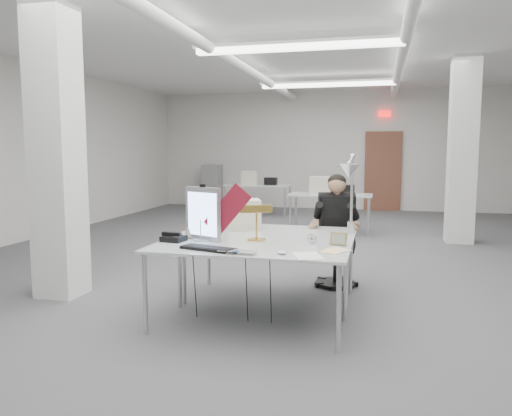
{
  "coord_description": "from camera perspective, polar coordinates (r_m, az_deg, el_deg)",
  "views": [
    {
      "loc": [
        1.13,
        -6.78,
        1.62
      ],
      "look_at": [
        -0.06,
        -2.0,
        1.05
      ],
      "focal_mm": 35.0,
      "sensor_mm": 36.0,
      "label": 1
    }
  ],
  "objects": [
    {
      "name": "paper_stack_a",
      "position": [
        4.12,
        5.95,
        -5.47
      ],
      "size": [
        0.3,
        0.36,
        0.01
      ],
      "primitive_type": "cube",
      "rotation": [
        0.0,
        0.0,
        0.35
      ],
      "color": "white",
      "rests_on": "desk_main"
    },
    {
      "name": "desk_phone",
      "position": [
        4.82,
        -9.38,
        -3.47
      ],
      "size": [
        0.23,
        0.21,
        0.05
      ],
      "primitive_type": "cube",
      "rotation": [
        0.0,
        0.0,
        -0.15
      ],
      "color": "black",
      "rests_on": "desk_main"
    },
    {
      "name": "keyboard",
      "position": [
        4.38,
        -5.46,
        -4.63
      ],
      "size": [
        0.53,
        0.29,
        0.02
      ],
      "primitive_type": "cube",
      "rotation": [
        0.0,
        0.0,
        -0.26
      ],
      "color": "black",
      "rests_on": "desk_main"
    },
    {
      "name": "desk_second",
      "position": [
        5.37,
        1.64,
        -2.75
      ],
      "size": [
        1.8,
        0.9,
        0.02
      ],
      "primitive_type": "cube",
      "color": "silver",
      "rests_on": "room_shell"
    },
    {
      "name": "bg_desk_a",
      "position": [
        9.86,
        8.52,
        1.5
      ],
      "size": [
        1.6,
        0.8,
        0.02
      ],
      "primitive_type": "cube",
      "color": "silver",
      "rests_on": "room_shell"
    },
    {
      "name": "desk_clock",
      "position": [
        4.67,
        6.43,
        -3.44
      ],
      "size": [
        0.1,
        0.05,
        0.09
      ],
      "primitive_type": "cylinder",
      "rotation": [
        1.57,
        0.0,
        -0.21
      ],
      "color": "#B9BABF",
      "rests_on": "desk_main"
    },
    {
      "name": "paper_stack_b",
      "position": [
        4.34,
        8.84,
        -4.88
      ],
      "size": [
        0.24,
        0.28,
        0.01
      ],
      "primitive_type": "cube",
      "rotation": [
        0.0,
        0.0,
        -0.31
      ],
      "color": "#F7D594",
      "rests_on": "desk_main"
    },
    {
      "name": "office_chair",
      "position": [
        6.01,
        9.15,
        -3.72
      ],
      "size": [
        0.66,
        0.66,
        1.09
      ],
      "primitive_type": null,
      "rotation": [
        0.0,
        0.0,
        0.26
      ],
      "color": "black",
      "rests_on": "room_shell"
    },
    {
      "name": "monitor",
      "position": [
        4.8,
        -6.09,
        -0.67
      ],
      "size": [
        0.4,
        0.19,
        0.51
      ],
      "primitive_type": "cube",
      "rotation": [
        0.0,
        0.0,
        -0.38
      ],
      "color": "#A2A2A6",
      "rests_on": "desk_main"
    },
    {
      "name": "mouse",
      "position": [
        4.17,
        2.98,
        -5.13
      ],
      "size": [
        0.09,
        0.06,
        0.03
      ],
      "primitive_type": "ellipsoid",
      "rotation": [
        0.0,
        0.0,
        0.07
      ],
      "color": "silver",
      "rests_on": "desk_main"
    },
    {
      "name": "desk_main",
      "position": [
        4.51,
        -0.82,
        -4.57
      ],
      "size": [
        1.8,
        0.9,
        0.02
      ],
      "primitive_type": "cube",
      "color": "silver",
      "rests_on": "room_shell"
    },
    {
      "name": "paper_stack_c",
      "position": [
        4.4,
        9.37,
        -4.73
      ],
      "size": [
        0.25,
        0.25,
        0.01
      ],
      "primitive_type": "cube",
      "rotation": [
        0.0,
        0.0,
        -0.77
      ],
      "color": "silver",
      "rests_on": "desk_main"
    },
    {
      "name": "filing_cabinet",
      "position": [
        14.24,
        -5.03,
        2.55
      ],
      "size": [
        0.45,
        0.55,
        1.2
      ],
      "primitive_type": "cube",
      "color": "gray",
      "rests_on": "room_shell"
    },
    {
      "name": "pennant",
      "position": [
        4.68,
        -3.28,
        -0.2
      ],
      "size": [
        0.47,
        0.04,
        0.5
      ],
      "primitive_type": "cube",
      "rotation": [
        0.0,
        -0.87,
        0.06
      ],
      "color": "maroon",
      "rests_on": "monitor"
    },
    {
      "name": "beige_monitor",
      "position": [
        5.47,
        -1.36,
        -0.73
      ],
      "size": [
        0.43,
        0.42,
        0.33
      ],
      "primitive_type": "cube",
      "rotation": [
        0.0,
        0.0,
        0.35
      ],
      "color": "beige",
      "rests_on": "desk_second"
    },
    {
      "name": "picture_frame_left",
      "position": [
        4.92,
        -7.22,
        -2.85
      ],
      "size": [
        0.15,
        0.08,
        0.11
      ],
      "primitive_type": "cube",
      "rotation": [
        -0.21,
        0.0,
        0.35
      ],
      "color": "#A36D46",
      "rests_on": "desk_main"
    },
    {
      "name": "bg_desk_b",
      "position": [
        12.36,
        0.24,
        2.61
      ],
      "size": [
        1.6,
        0.8,
        0.02
      ],
      "primitive_type": "cube",
      "color": "silver",
      "rests_on": "room_shell"
    },
    {
      "name": "architect_lamp",
      "position": [
        5.03,
        10.74,
        2.02
      ],
      "size": [
        0.27,
        0.73,
        0.94
      ],
      "primitive_type": null,
      "rotation": [
        0.0,
        0.0,
        -0.02
      ],
      "color": "silver",
      "rests_on": "desk_second"
    },
    {
      "name": "seated_person",
      "position": [
        5.9,
        9.17,
        -0.43
      ],
      "size": [
        0.55,
        0.62,
        0.8
      ],
      "primitive_type": null,
      "rotation": [
        0.0,
        0.0,
        0.26
      ],
      "color": "black",
      "rests_on": "office_chair"
    },
    {
      "name": "room_shell",
      "position": [
        7.0,
        5.02,
        7.25
      ],
      "size": [
        10.04,
        14.04,
        3.24
      ],
      "color": "#4C4C4E",
      "rests_on": "ground"
    },
    {
      "name": "bankers_lamp",
      "position": [
        4.78,
        0.06,
        -1.77
      ],
      "size": [
        0.31,
        0.22,
        0.33
      ],
      "primitive_type": null,
      "rotation": [
        0.0,
        0.0,
        0.41
      ],
      "color": "#B38638",
      "rests_on": "desk_main"
    },
    {
      "name": "laptop",
      "position": [
        4.17,
        -2.36,
        -5.16
      ],
      "size": [
        0.34,
        0.23,
        0.03
      ],
      "primitive_type": "imported",
      "rotation": [
        0.0,
        0.0,
        -0.07
      ],
      "color": "#A2A2A6",
      "rests_on": "desk_main"
    },
    {
      "name": "picture_frame_right",
      "position": [
        4.61,
        9.41,
        -3.5
      ],
      "size": [
        0.16,
        0.06,
        0.12
      ],
      "primitive_type": "cube",
      "rotation": [
        -0.21,
        0.0,
        -0.14
      ],
      "color": "#B08D4B",
      "rests_on": "desk_main"
    }
  ]
}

